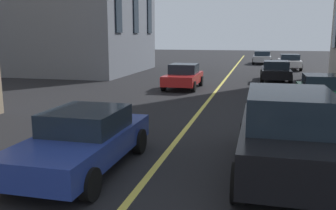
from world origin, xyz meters
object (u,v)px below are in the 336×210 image
Objects in this scene: car_black_mid at (288,133)px; car_white_parked_b at (289,62)px; car_green_far at (322,91)px; car_silver_near at (262,57)px; car_black_trailing at (276,71)px; car_red_oncoming at (183,76)px; car_blue_parked_a at (84,139)px.

car_white_parked_b is at bearing -4.24° from car_black_mid.
car_green_far is at bearing -12.98° from car_black_mid.
car_silver_near and car_white_parked_b have the same top height.
car_black_trailing is (-15.54, -0.82, 0.00)m from car_silver_near.
car_red_oncoming is at bearing 131.34° from car_black_trailing.
car_green_far is 0.89× the size of car_white_parked_b.
car_red_oncoming reaches higher than car_white_parked_b.
car_white_parked_b and car_blue_parked_a have the same top height.
car_black_mid is at bearing -82.14° from car_blue_parked_a.
car_green_far is 0.89× the size of car_silver_near.
car_blue_parked_a and car_black_trailing have the same top height.
car_white_parked_b is 15.61m from car_red_oncoming.
car_black_trailing is (4.69, -5.33, 0.00)m from car_red_oncoming.
car_silver_near is 0.94× the size of car_black_mid.
car_red_oncoming is 0.89× the size of car_blue_parked_a.
car_white_parked_b is 9.45m from car_black_trailing.
car_blue_parked_a is 1.00× the size of car_black_trailing.
car_white_parked_b is at bearing -13.27° from car_blue_parked_a.
car_green_far is 8.99m from car_black_trailing.
car_blue_parked_a is (-27.41, 6.47, 0.00)m from car_white_parked_b.
car_black_trailing is (17.47, -0.43, -0.27)m from car_black_mid.
car_red_oncoming is 0.89× the size of car_black_trailing.
car_green_far is 18.18m from car_white_parked_b.
car_black_mid reaches higher than car_black_trailing.
car_green_far is 0.89× the size of car_black_trailing.
car_blue_parked_a is 18.74m from car_black_trailing.
car_green_far is 8.84m from car_black_mid.
car_red_oncoming is at bearing 167.44° from car_silver_near.
car_black_mid reaches higher than car_white_parked_b.
car_green_far and car_red_oncoming have the same top height.
car_black_mid is (-12.78, -4.89, 0.27)m from car_red_oncoming.
car_blue_parked_a is (-9.23, 6.47, 0.00)m from car_green_far.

